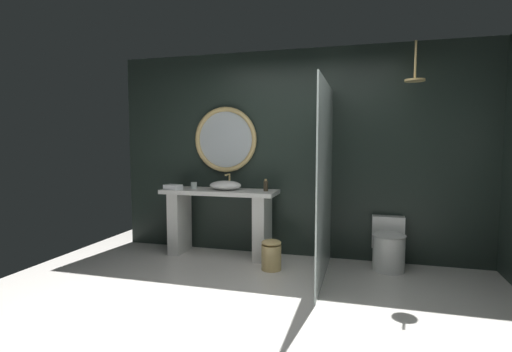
% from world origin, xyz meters
% --- Properties ---
extents(ground_plane, '(5.76, 5.76, 0.00)m').
position_xyz_m(ground_plane, '(0.00, 0.00, 0.00)').
color(ground_plane, silver).
extents(back_wall_panel, '(4.80, 0.10, 2.60)m').
position_xyz_m(back_wall_panel, '(0.00, 1.90, 1.30)').
color(back_wall_panel, '#1E2823').
rests_on(back_wall_panel, ground_plane).
extents(vanity_counter, '(1.47, 0.49, 0.85)m').
position_xyz_m(vanity_counter, '(-0.94, 1.58, 0.52)').
color(vanity_counter, silver).
rests_on(vanity_counter, ground_plane).
extents(vessel_sink, '(0.41, 0.33, 0.20)m').
position_xyz_m(vessel_sink, '(-0.86, 1.59, 0.91)').
color(vessel_sink, white).
rests_on(vessel_sink, vanity_counter).
extents(tumbler_cup, '(0.08, 0.08, 0.09)m').
position_xyz_m(tumbler_cup, '(-1.29, 1.59, 0.89)').
color(tumbler_cup, silver).
rests_on(tumbler_cup, vanity_counter).
extents(soap_dispenser, '(0.06, 0.06, 0.15)m').
position_xyz_m(soap_dispenser, '(-0.33, 1.60, 0.92)').
color(soap_dispenser, '#3D3323').
rests_on(soap_dispenser, vanity_counter).
extents(round_wall_mirror, '(0.86, 0.06, 0.86)m').
position_xyz_m(round_wall_mirror, '(-0.94, 1.81, 1.48)').
color(round_wall_mirror, tan).
extents(shower_glass_panel, '(0.02, 1.49, 2.07)m').
position_xyz_m(shower_glass_panel, '(0.44, 1.11, 1.03)').
color(shower_glass_panel, silver).
rests_on(shower_glass_panel, ground_plane).
extents(rain_shower_head, '(0.21, 0.21, 0.42)m').
position_xyz_m(rain_shower_head, '(1.32, 1.41, 2.14)').
color(rain_shower_head, tan).
extents(toilet, '(0.37, 0.57, 0.58)m').
position_xyz_m(toilet, '(1.12, 1.62, 0.27)').
color(toilet, white).
rests_on(toilet, ground_plane).
extents(waste_bin, '(0.23, 0.23, 0.35)m').
position_xyz_m(waste_bin, '(-0.17, 1.21, 0.18)').
color(waste_bin, tan).
rests_on(waste_bin, ground_plane).
extents(folded_hand_towel, '(0.23, 0.18, 0.06)m').
position_xyz_m(folded_hand_towel, '(-1.51, 1.44, 0.88)').
color(folded_hand_towel, white).
rests_on(folded_hand_towel, vanity_counter).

